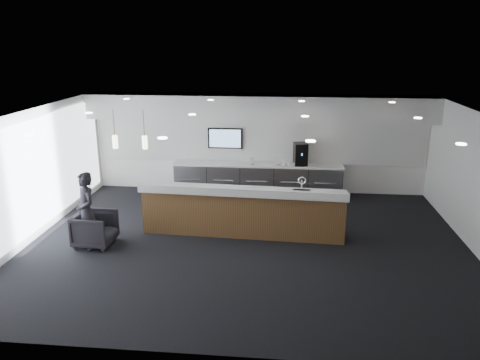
# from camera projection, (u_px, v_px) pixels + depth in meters

# --- Properties ---
(ground) EXTENTS (10.00, 10.00, 0.00)m
(ground) POSITION_uv_depth(u_px,v_px,m) (247.00, 244.00, 10.76)
(ground) COLOR black
(ground) RESTS_ON ground
(ceiling) EXTENTS (10.00, 8.00, 0.02)m
(ceiling) POSITION_uv_depth(u_px,v_px,m) (248.00, 114.00, 9.89)
(ceiling) COLOR black
(ceiling) RESTS_ON back_wall
(back_wall) EXTENTS (10.00, 0.02, 3.00)m
(back_wall) POSITION_uv_depth(u_px,v_px,m) (258.00, 143.00, 14.14)
(back_wall) COLOR white
(back_wall) RESTS_ON ground
(left_wall) EXTENTS (0.02, 8.00, 3.00)m
(left_wall) POSITION_uv_depth(u_px,v_px,m) (32.00, 175.00, 10.79)
(left_wall) COLOR white
(left_wall) RESTS_ON ground
(soffit_bulkhead) EXTENTS (10.00, 0.90, 0.70)m
(soffit_bulkhead) POSITION_uv_depth(u_px,v_px,m) (258.00, 107.00, 13.38)
(soffit_bulkhead) COLOR silver
(soffit_bulkhead) RESTS_ON back_wall
(alcove_panel) EXTENTS (9.80, 0.06, 1.40)m
(alcove_panel) POSITION_uv_depth(u_px,v_px,m) (258.00, 140.00, 14.08)
(alcove_panel) COLOR silver
(alcove_panel) RESTS_ON back_wall
(window_blinds_wall) EXTENTS (0.04, 7.36, 2.55)m
(window_blinds_wall) POSITION_uv_depth(u_px,v_px,m) (34.00, 175.00, 10.79)
(window_blinds_wall) COLOR silver
(window_blinds_wall) RESTS_ON left_wall
(back_credenza) EXTENTS (5.06, 0.66, 0.95)m
(back_credenza) POSITION_uv_depth(u_px,v_px,m) (257.00, 179.00, 14.09)
(back_credenza) COLOR gray
(back_credenza) RESTS_ON ground
(wall_tv) EXTENTS (1.05, 0.08, 0.62)m
(wall_tv) POSITION_uv_depth(u_px,v_px,m) (225.00, 138.00, 14.10)
(wall_tv) COLOR black
(wall_tv) RESTS_ON back_wall
(pendant_left) EXTENTS (0.12, 0.12, 0.30)m
(pendant_left) POSITION_uv_depth(u_px,v_px,m) (150.00, 139.00, 11.10)
(pendant_left) COLOR #FFEEC6
(pendant_left) RESTS_ON ceiling
(pendant_right) EXTENTS (0.12, 0.12, 0.30)m
(pendant_right) POSITION_uv_depth(u_px,v_px,m) (121.00, 138.00, 11.16)
(pendant_right) COLOR #FFEEC6
(pendant_right) RESTS_ON ceiling
(ceiling_can_lights) EXTENTS (7.00, 5.00, 0.02)m
(ceiling_can_lights) POSITION_uv_depth(u_px,v_px,m) (248.00, 115.00, 9.90)
(ceiling_can_lights) COLOR white
(ceiling_can_lights) RESTS_ON ceiling
(service_counter) EXTENTS (4.90, 1.05, 1.49)m
(service_counter) POSITION_uv_depth(u_px,v_px,m) (243.00, 211.00, 11.16)
(service_counter) COLOR brown
(service_counter) RESTS_ON ground
(coffee_machine) EXTENTS (0.44, 0.53, 0.66)m
(coffee_machine) POSITION_uv_depth(u_px,v_px,m) (300.00, 154.00, 13.75)
(coffee_machine) COLOR black
(coffee_machine) RESTS_ON back_credenza
(info_sign_left) EXTENTS (0.15, 0.07, 0.22)m
(info_sign_left) POSITION_uv_depth(u_px,v_px,m) (251.00, 161.00, 13.87)
(info_sign_left) COLOR white
(info_sign_left) RESTS_ON back_credenza
(info_sign_right) EXTENTS (0.20, 0.07, 0.27)m
(info_sign_right) POSITION_uv_depth(u_px,v_px,m) (278.00, 160.00, 13.80)
(info_sign_right) COLOR white
(info_sign_right) RESTS_ON back_credenza
(armchair) EXTENTS (0.89, 0.87, 0.78)m
(armchair) POSITION_uv_depth(u_px,v_px,m) (95.00, 229.00, 10.60)
(armchair) COLOR black
(armchair) RESTS_ON ground
(lounge_guest) EXTENTS (0.74, 0.75, 1.75)m
(lounge_guest) POSITION_uv_depth(u_px,v_px,m) (86.00, 211.00, 10.33)
(lounge_guest) COLOR black
(lounge_guest) RESTS_ON ground
(cup_0) EXTENTS (0.10, 0.10, 0.10)m
(cup_0) POSITION_uv_depth(u_px,v_px,m) (303.00, 165.00, 13.68)
(cup_0) COLOR white
(cup_0) RESTS_ON back_credenza
(cup_1) EXTENTS (0.14, 0.14, 0.10)m
(cup_1) POSITION_uv_depth(u_px,v_px,m) (298.00, 164.00, 13.69)
(cup_1) COLOR white
(cup_1) RESTS_ON back_credenza
(cup_2) EXTENTS (0.13, 0.13, 0.10)m
(cup_2) POSITION_uv_depth(u_px,v_px,m) (294.00, 164.00, 13.71)
(cup_2) COLOR white
(cup_2) RESTS_ON back_credenza
(cup_3) EXTENTS (0.13, 0.13, 0.10)m
(cup_3) POSITION_uv_depth(u_px,v_px,m) (289.00, 164.00, 13.72)
(cup_3) COLOR white
(cup_3) RESTS_ON back_credenza
(cup_4) EXTENTS (0.14, 0.14, 0.10)m
(cup_4) POSITION_uv_depth(u_px,v_px,m) (284.00, 164.00, 13.73)
(cup_4) COLOR white
(cup_4) RESTS_ON back_credenza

